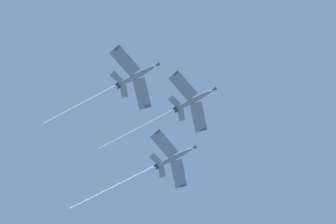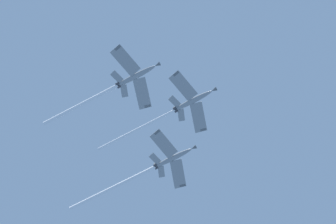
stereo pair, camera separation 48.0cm
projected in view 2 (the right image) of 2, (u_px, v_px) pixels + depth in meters
name	position (u px, v px, depth m)	size (l,w,h in m)	color
jet_lead	(181.00, 107.00, 155.91)	(23.63, 33.54, 7.82)	gray
jet_left_wing	(152.00, 168.00, 159.64)	(24.43, 36.67, 9.12)	gray
jet_right_wing	(117.00, 86.00, 151.82)	(22.88, 32.02, 8.79)	gray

